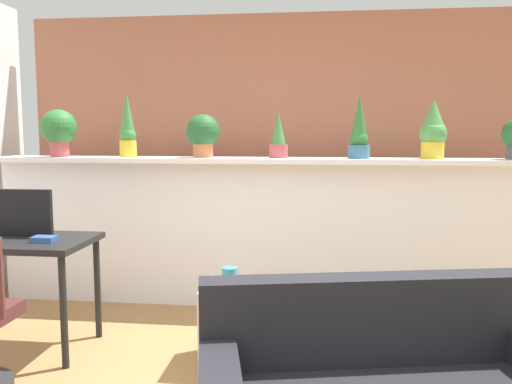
{
  "coord_description": "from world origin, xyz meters",
  "views": [
    {
      "loc": [
        0.35,
        -2.28,
        1.45
      ],
      "look_at": [
        -0.09,
        1.4,
        1.03
      ],
      "focal_mm": 37.11,
      "sensor_mm": 36.0,
      "label": 1
    }
  ],
  "objects_px": {
    "tv_monitor": "(23,213)",
    "side_cube_shelf": "(235,324)",
    "potted_plant_4": "(359,132)",
    "potted_plant_5": "(433,130)",
    "potted_plant_2": "(203,134)",
    "vase_on_shelf": "(230,277)",
    "potted_plant_0": "(59,130)",
    "desk": "(8,251)",
    "potted_plant_1": "(128,128)",
    "book_on_desk": "(44,239)",
    "potted_plant_3": "(278,138)"
  },
  "relations": [
    {
      "from": "tv_monitor",
      "to": "side_cube_shelf",
      "type": "xyz_separation_m",
      "value": [
        1.46,
        -0.13,
        -0.66
      ]
    },
    {
      "from": "potted_plant_4",
      "to": "potted_plant_5",
      "type": "height_order",
      "value": "potted_plant_4"
    },
    {
      "from": "side_cube_shelf",
      "to": "potted_plant_5",
      "type": "bearing_deg",
      "value": 38.71
    },
    {
      "from": "potted_plant_2",
      "to": "vase_on_shelf",
      "type": "height_order",
      "value": "potted_plant_2"
    },
    {
      "from": "potted_plant_0",
      "to": "desk",
      "type": "height_order",
      "value": "potted_plant_0"
    },
    {
      "from": "side_cube_shelf",
      "to": "vase_on_shelf",
      "type": "height_order",
      "value": "vase_on_shelf"
    },
    {
      "from": "potted_plant_1",
      "to": "tv_monitor",
      "type": "distance_m",
      "value": 1.18
    },
    {
      "from": "book_on_desk",
      "to": "potted_plant_2",
      "type": "bearing_deg",
      "value": 55.41
    },
    {
      "from": "tv_monitor",
      "to": "potted_plant_1",
      "type": "bearing_deg",
      "value": 68.23
    },
    {
      "from": "potted_plant_1",
      "to": "potted_plant_3",
      "type": "bearing_deg",
      "value": 0.44
    },
    {
      "from": "potted_plant_3",
      "to": "vase_on_shelf",
      "type": "distance_m",
      "value": 1.43
    },
    {
      "from": "vase_on_shelf",
      "to": "potted_plant_0",
      "type": "bearing_deg",
      "value": 145.79
    },
    {
      "from": "potted_plant_4",
      "to": "vase_on_shelf",
      "type": "bearing_deg",
      "value": -127.29
    },
    {
      "from": "desk",
      "to": "book_on_desk",
      "type": "distance_m",
      "value": 0.33
    },
    {
      "from": "potted_plant_1",
      "to": "potted_plant_2",
      "type": "distance_m",
      "value": 0.63
    },
    {
      "from": "tv_monitor",
      "to": "potted_plant_0",
      "type": "bearing_deg",
      "value": 102.46
    },
    {
      "from": "potted_plant_1",
      "to": "potted_plant_2",
      "type": "relative_size",
      "value": 1.53
    },
    {
      "from": "potted_plant_0",
      "to": "book_on_desk",
      "type": "relative_size",
      "value": 2.72
    },
    {
      "from": "book_on_desk",
      "to": "tv_monitor",
      "type": "bearing_deg",
      "value": 145.24
    },
    {
      "from": "tv_monitor",
      "to": "desk",
      "type": "bearing_deg",
      "value": -132.89
    },
    {
      "from": "tv_monitor",
      "to": "potted_plant_2",
      "type": "bearing_deg",
      "value": 44.23
    },
    {
      "from": "book_on_desk",
      "to": "potted_plant_5",
      "type": "bearing_deg",
      "value": 23.5
    },
    {
      "from": "potted_plant_0",
      "to": "side_cube_shelf",
      "type": "xyz_separation_m",
      "value": [
        1.66,
        -1.08,
        -1.22
      ]
    },
    {
      "from": "potted_plant_5",
      "to": "potted_plant_0",
      "type": "bearing_deg",
      "value": -179.36
    },
    {
      "from": "potted_plant_3",
      "to": "potted_plant_4",
      "type": "relative_size",
      "value": 0.72
    },
    {
      "from": "potted_plant_5",
      "to": "tv_monitor",
      "type": "distance_m",
      "value": 3.06
    },
    {
      "from": "tv_monitor",
      "to": "vase_on_shelf",
      "type": "xyz_separation_m",
      "value": [
        1.43,
        -0.16,
        -0.35
      ]
    },
    {
      "from": "potted_plant_1",
      "to": "potted_plant_4",
      "type": "distance_m",
      "value": 1.89
    },
    {
      "from": "potted_plant_5",
      "to": "desk",
      "type": "height_order",
      "value": "potted_plant_5"
    },
    {
      "from": "potted_plant_0",
      "to": "book_on_desk",
      "type": "distance_m",
      "value": 1.38
    },
    {
      "from": "potted_plant_5",
      "to": "side_cube_shelf",
      "type": "distance_m",
      "value": 2.15
    },
    {
      "from": "tv_monitor",
      "to": "vase_on_shelf",
      "type": "relative_size",
      "value": 3.27
    },
    {
      "from": "potted_plant_1",
      "to": "vase_on_shelf",
      "type": "relative_size",
      "value": 4.42
    },
    {
      "from": "potted_plant_3",
      "to": "desk",
      "type": "xyz_separation_m",
      "value": [
        -1.71,
        -1.05,
        -0.74
      ]
    },
    {
      "from": "tv_monitor",
      "to": "side_cube_shelf",
      "type": "distance_m",
      "value": 1.6
    },
    {
      "from": "desk",
      "to": "potted_plant_0",
      "type": "bearing_deg",
      "value": 97.49
    },
    {
      "from": "vase_on_shelf",
      "to": "book_on_desk",
      "type": "bearing_deg",
      "value": 179.61
    },
    {
      "from": "potted_plant_0",
      "to": "potted_plant_4",
      "type": "bearing_deg",
      "value": -0.01
    },
    {
      "from": "potted_plant_4",
      "to": "potted_plant_0",
      "type": "bearing_deg",
      "value": 179.99
    },
    {
      "from": "potted_plant_0",
      "to": "potted_plant_3",
      "type": "height_order",
      "value": "potted_plant_0"
    },
    {
      "from": "potted_plant_3",
      "to": "potted_plant_2",
      "type": "bearing_deg",
      "value": 178.54
    },
    {
      "from": "desk",
      "to": "tv_monitor",
      "type": "relative_size",
      "value": 2.75
    },
    {
      "from": "desk",
      "to": "potted_plant_2",
      "type": "bearing_deg",
      "value": 44.44
    },
    {
      "from": "side_cube_shelf",
      "to": "tv_monitor",
      "type": "bearing_deg",
      "value": 174.9
    },
    {
      "from": "potted_plant_2",
      "to": "potted_plant_5",
      "type": "xyz_separation_m",
      "value": [
        1.83,
        -0.01,
        0.03
      ]
    },
    {
      "from": "potted_plant_0",
      "to": "tv_monitor",
      "type": "distance_m",
      "value": 1.12
    },
    {
      "from": "potted_plant_2",
      "to": "potted_plant_3",
      "type": "bearing_deg",
      "value": -1.46
    },
    {
      "from": "potted_plant_4",
      "to": "potted_plant_5",
      "type": "xyz_separation_m",
      "value": [
        0.57,
        0.03,
        0.02
      ]
    },
    {
      "from": "potted_plant_3",
      "to": "side_cube_shelf",
      "type": "distance_m",
      "value": 1.6
    },
    {
      "from": "tv_monitor",
      "to": "vase_on_shelf",
      "type": "bearing_deg",
      "value": -6.58
    }
  ]
}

